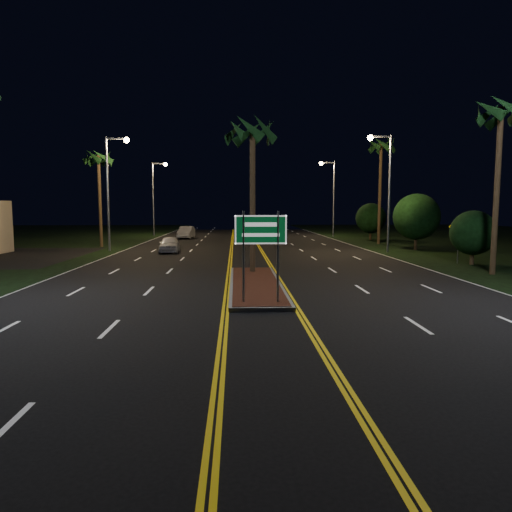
{
  "coord_description": "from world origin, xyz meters",
  "views": [
    {
      "loc": [
        -0.87,
        -12.95,
        3.45
      ],
      "look_at": [
        -0.21,
        1.7,
        1.9
      ],
      "focal_mm": 32.0,
      "sensor_mm": 36.0,
      "label": 1
    }
  ],
  "objects": [
    {
      "name": "streetlight_right_far",
      "position": [
        10.61,
        42.0,
        5.66
      ],
      "size": [
        1.91,
        0.44,
        9.0
      ],
      "color": "gray",
      "rests_on": "ground"
    },
    {
      "name": "palm_right_far",
      "position": [
        12.8,
        30.0,
        9.14
      ],
      "size": [
        2.4,
        2.4,
        10.3
      ],
      "color": "#382819",
      "rests_on": "ground"
    },
    {
      "name": "warning_sign",
      "position": [
        13.0,
        14.77,
        1.91
      ],
      "size": [
        1.15,
        0.43,
        2.88
      ],
      "rotation": [
        0.0,
        0.0,
        -0.34
      ],
      "color": "gray",
      "rests_on": "ground"
    },
    {
      "name": "streetlight_left_mid",
      "position": [
        -10.61,
        24.0,
        5.66
      ],
      "size": [
        1.91,
        0.44,
        9.0
      ],
      "color": "gray",
      "rests_on": "ground"
    },
    {
      "name": "shrub_near",
      "position": [
        13.5,
        14.0,
        1.95
      ],
      "size": [
        2.7,
        2.7,
        3.3
      ],
      "color": "#382819",
      "rests_on": "ground"
    },
    {
      "name": "car_far",
      "position": [
        -6.47,
        39.03,
        0.8
      ],
      "size": [
        2.36,
        4.93,
        1.6
      ],
      "primitive_type": "imported",
      "rotation": [
        0.0,
        0.0,
        -0.06
      ],
      "color": "silver",
      "rests_on": "ground"
    },
    {
      "name": "ground",
      "position": [
        0.0,
        0.0,
        0.0
      ],
      "size": [
        120.0,
        120.0,
        0.0
      ],
      "primitive_type": "plane",
      "color": "black",
      "rests_on": "ground"
    },
    {
      "name": "palm_median",
      "position": [
        0.0,
        10.5,
        7.28
      ],
      "size": [
        2.4,
        2.4,
        8.3
      ],
      "color": "#382819",
      "rests_on": "ground"
    },
    {
      "name": "highway_sign",
      "position": [
        0.0,
        2.8,
        2.4
      ],
      "size": [
        1.8,
        0.08,
        3.2
      ],
      "color": "gray",
      "rests_on": "ground"
    },
    {
      "name": "streetlight_right_mid",
      "position": [
        10.61,
        22.0,
        5.66
      ],
      "size": [
        1.91,
        0.44,
        9.0
      ],
      "color": "gray",
      "rests_on": "ground"
    },
    {
      "name": "shrub_mid",
      "position": [
        14.0,
        24.0,
        2.73
      ],
      "size": [
        3.78,
        3.78,
        4.62
      ],
      "color": "#382819",
      "rests_on": "ground"
    },
    {
      "name": "palm_right_near",
      "position": [
        12.5,
        10.0,
        8.21
      ],
      "size": [
        2.4,
        2.4,
        9.3
      ],
      "color": "#382819",
      "rests_on": "ground"
    },
    {
      "name": "streetlight_left_far",
      "position": [
        -10.61,
        44.0,
        5.66
      ],
      "size": [
        1.91,
        0.44,
        9.0
      ],
      "color": "gray",
      "rests_on": "ground"
    },
    {
      "name": "car_near",
      "position": [
        -6.06,
        22.8,
        0.73
      ],
      "size": [
        2.19,
        4.52,
        1.47
      ],
      "primitive_type": "imported",
      "rotation": [
        0.0,
        0.0,
        0.07
      ],
      "color": "#BBBCC2",
      "rests_on": "ground"
    },
    {
      "name": "shrub_far",
      "position": [
        13.8,
        36.0,
        2.34
      ],
      "size": [
        3.24,
        3.24,
        3.96
      ],
      "color": "#382819",
      "rests_on": "ground"
    },
    {
      "name": "median_island",
      "position": [
        0.0,
        7.0,
        0.08
      ],
      "size": [
        2.25,
        10.25,
        0.17
      ],
      "color": "gray",
      "rests_on": "ground"
    },
    {
      "name": "palm_left_far",
      "position": [
        -12.8,
        28.0,
        7.75
      ],
      "size": [
        2.4,
        2.4,
        8.8
      ],
      "color": "#382819",
      "rests_on": "ground"
    }
  ]
}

